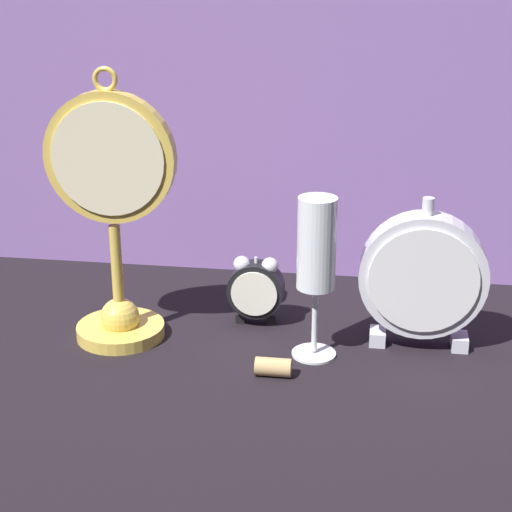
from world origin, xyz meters
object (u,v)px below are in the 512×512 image
(mantel_clock_silver, at_px, (423,277))
(alarm_clock_twin_bell, at_px, (256,287))
(champagne_flute, at_px, (316,255))
(wine_cork, at_px, (273,369))
(pocket_watch_on_stand, at_px, (114,225))

(mantel_clock_silver, bearing_deg, alarm_clock_twin_bell, 170.36)
(champagne_flute, xyz_separation_m, wine_cork, (-0.04, -0.06, -0.12))
(mantel_clock_silver, height_order, champagne_flute, champagne_flute)
(mantel_clock_silver, bearing_deg, wine_cork, -147.91)
(pocket_watch_on_stand, bearing_deg, alarm_clock_twin_bell, 21.11)
(champagne_flute, bearing_deg, wine_cork, -123.84)
(mantel_clock_silver, bearing_deg, pocket_watch_on_stand, -175.72)
(alarm_clock_twin_bell, xyz_separation_m, mantel_clock_silver, (0.21, -0.04, 0.04))
(alarm_clock_twin_bell, distance_m, mantel_clock_silver, 0.22)
(pocket_watch_on_stand, xyz_separation_m, champagne_flute, (0.25, -0.01, -0.02))
(pocket_watch_on_stand, relative_size, alarm_clock_twin_bell, 3.66)
(mantel_clock_silver, xyz_separation_m, wine_cork, (-0.17, -0.11, -0.08))
(alarm_clock_twin_bell, bearing_deg, pocket_watch_on_stand, -158.89)
(alarm_clock_twin_bell, distance_m, champagne_flute, 0.14)
(wine_cork, bearing_deg, mantel_clock_silver, 32.09)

